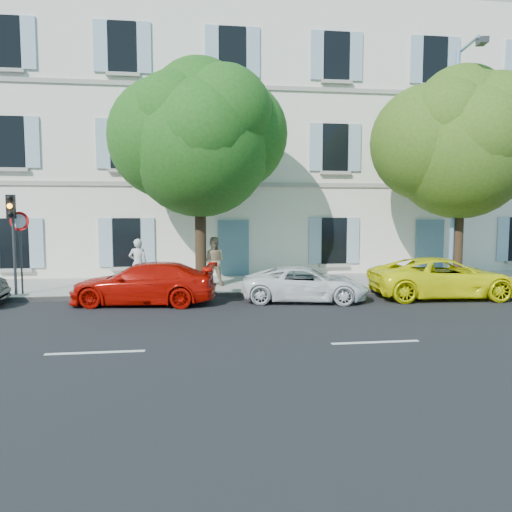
{
  "coord_description": "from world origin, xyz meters",
  "views": [
    {
      "loc": [
        -4.07,
        -14.36,
        2.92
      ],
      "look_at": [
        -1.86,
        2.0,
        1.4
      ],
      "focal_mm": 35.0,
      "sensor_mm": 36.0,
      "label": 1
    }
  ],
  "objects": [
    {
      "name": "ground",
      "position": [
        0.0,
        0.0,
        0.0
      ],
      "size": [
        90.0,
        90.0,
        0.0
      ],
      "primitive_type": "plane",
      "color": "black"
    },
    {
      "name": "sidewalk",
      "position": [
        0.0,
        4.45,
        0.07
      ],
      "size": [
        36.0,
        4.5,
        0.15
      ],
      "primitive_type": "cube",
      "color": "#A09E96",
      "rests_on": "ground"
    },
    {
      "name": "kerb",
      "position": [
        0.0,
        2.28,
        0.08
      ],
      "size": [
        36.0,
        0.16,
        0.16
      ],
      "primitive_type": "cube",
      "color": "#9E998E",
      "rests_on": "ground"
    },
    {
      "name": "building",
      "position": [
        0.0,
        10.2,
        6.0
      ],
      "size": [
        28.0,
        7.0,
        12.0
      ],
      "primitive_type": "cube",
      "color": "white",
      "rests_on": "ground"
    },
    {
      "name": "car_red_coupe",
      "position": [
        -5.48,
        1.33,
        0.65
      ],
      "size": [
        4.72,
        2.48,
        1.3
      ],
      "primitive_type": "imported",
      "rotation": [
        0.0,
        0.0,
        4.56
      ],
      "color": "#B90D05",
      "rests_on": "ground"
    },
    {
      "name": "car_white_coupe",
      "position": [
        -0.37,
        1.15,
        0.56
      ],
      "size": [
        4.28,
        2.59,
        1.11
      ],
      "primitive_type": "imported",
      "rotation": [
        0.0,
        0.0,
        1.38
      ],
      "color": "white",
      "rests_on": "ground"
    },
    {
      "name": "car_yellow_supercar",
      "position": [
        4.35,
        1.15,
        0.67
      ],
      "size": [
        4.98,
        2.55,
        1.35
      ],
      "primitive_type": "imported",
      "rotation": [
        0.0,
        0.0,
        1.5
      ],
      "color": "#FBF60A",
      "rests_on": "ground"
    },
    {
      "name": "tree_left",
      "position": [
        -3.65,
        3.57,
        5.18
      ],
      "size": [
        5.05,
        5.05,
        7.82
      ],
      "color": "#3A2819",
      "rests_on": "sidewalk"
    },
    {
      "name": "tree_right",
      "position": [
        5.83,
        2.97,
        5.09
      ],
      "size": [
        5.0,
        5.0,
        7.71
      ],
      "color": "#3A2819",
      "rests_on": "sidewalk"
    },
    {
      "name": "traffic_light",
      "position": [
        -9.72,
        2.67,
        2.51
      ],
      "size": [
        0.26,
        0.37,
        3.27
      ],
      "color": "#383A3D",
      "rests_on": "sidewalk"
    },
    {
      "name": "road_sign",
      "position": [
        -9.58,
        2.92,
        2.11
      ],
      "size": [
        0.63,
        0.13,
        2.72
      ],
      "color": "#383A3D",
      "rests_on": "sidewalk"
    },
    {
      "name": "street_lamp",
      "position": [
        5.54,
        2.68,
        4.96
      ],
      "size": [
        0.34,
        1.82,
        8.49
      ],
      "color": "#7293BF",
      "rests_on": "sidewalk"
    },
    {
      "name": "pedestrian_a",
      "position": [
        -5.88,
        3.73,
        1.03
      ],
      "size": [
        0.67,
        0.46,
        1.76
      ],
      "primitive_type": "imported",
      "rotation": [
        0.0,
        0.0,
        3.09
      ],
      "color": "silver",
      "rests_on": "sidewalk"
    },
    {
      "name": "pedestrian_b",
      "position": [
        -3.18,
        3.95,
        1.04
      ],
      "size": [
        0.97,
        0.81,
        1.79
      ],
      "primitive_type": "imported",
      "rotation": [
        0.0,
        0.0,
        2.98
      ],
      "color": "tan",
      "rests_on": "sidewalk"
    }
  ]
}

